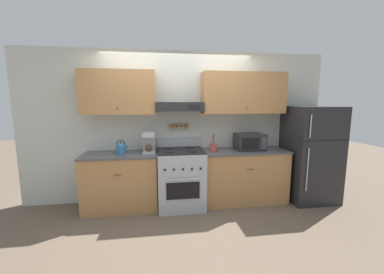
{
  "coord_description": "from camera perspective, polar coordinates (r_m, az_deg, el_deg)",
  "views": [
    {
      "loc": [
        -0.35,
        -3.42,
        1.71
      ],
      "look_at": [
        0.18,
        0.25,
        1.15
      ],
      "focal_mm": 22.0,
      "sensor_mm": 36.0,
      "label": 1
    }
  ],
  "objects": [
    {
      "name": "ground_plane",
      "position": [
        3.84,
        -2.29,
        -17.87
      ],
      "size": [
        16.0,
        16.0,
        0.0
      ],
      "primitive_type": "plane",
      "color": "brown"
    },
    {
      "name": "wall_back",
      "position": [
        4.02,
        -2.41,
        5.3
      ],
      "size": [
        5.2,
        0.46,
        2.55
      ],
      "color": "silver",
      "rests_on": "ground_plane"
    },
    {
      "name": "counter_left",
      "position": [
        3.99,
        -16.78,
        -10.21
      ],
      "size": [
        1.16,
        0.62,
        0.9
      ],
      "color": "#AD7A47",
      "rests_on": "ground_plane"
    },
    {
      "name": "counter_right",
      "position": [
        4.2,
        12.33,
        -9.1
      ],
      "size": [
        1.43,
        0.62,
        0.9
      ],
      "color": "#AD7A47",
      "rests_on": "ground_plane"
    },
    {
      "name": "stove_range",
      "position": [
        3.9,
        -2.74,
        -9.89
      ],
      "size": [
        0.74,
        0.72,
        1.1
      ],
      "color": "#ADAFB5",
      "rests_on": "ground_plane"
    },
    {
      "name": "refrigerator",
      "position": [
        4.58,
        26.76,
        -3.65
      ],
      "size": [
        0.79,
        0.76,
        1.63
      ],
      "color": "#232326",
      "rests_on": "ground_plane"
    },
    {
      "name": "tea_kettle",
      "position": [
        3.85,
        -16.85,
        -2.57
      ],
      "size": [
        0.19,
        0.15,
        0.22
      ],
      "color": "teal",
      "rests_on": "counter_left"
    },
    {
      "name": "coffee_maker",
      "position": [
        3.82,
        -10.43,
        -1.29
      ],
      "size": [
        0.19,
        0.22,
        0.33
      ],
      "color": "#ADAFB5",
      "rests_on": "counter_left"
    },
    {
      "name": "microwave",
      "position": [
        4.11,
        13.81,
        -1.11
      ],
      "size": [
        0.47,
        0.37,
        0.27
      ],
      "color": "#232326",
      "rests_on": "counter_right"
    },
    {
      "name": "utensil_crock",
      "position": [
        3.91,
        5.23,
        -2.42
      ],
      "size": [
        0.13,
        0.13,
        0.28
      ],
      "color": "#B24C42",
      "rests_on": "counter_right"
    }
  ]
}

